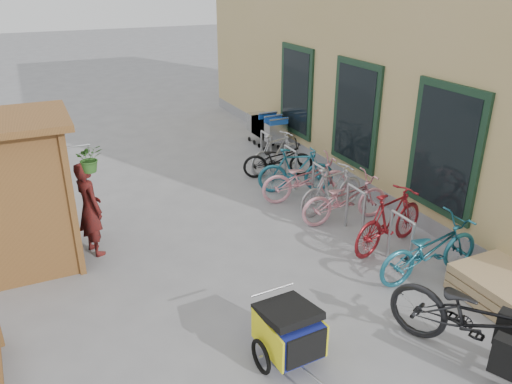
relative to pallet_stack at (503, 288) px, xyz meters
name	(u,v)px	position (x,y,z in m)	size (l,w,h in m)	color
ground	(269,300)	(-3.00, 1.40, -0.21)	(80.00, 80.00, 0.00)	gray
building	(429,9)	(3.49, 5.90, 3.28)	(6.07, 13.00, 7.00)	tan
bike_rack	(320,182)	(-0.70, 3.80, 0.31)	(0.05, 5.35, 0.86)	#A5A8AD
pallet_stack	(503,288)	(0.00, 0.00, 0.00)	(1.00, 1.20, 0.40)	tan
shopping_carts	(266,127)	(0.00, 7.61, 0.35)	(0.54, 1.48, 0.96)	silver
child_trailer	(289,330)	(-3.32, 0.24, 0.23)	(0.82, 1.36, 0.80)	navy
cargo_bike	(483,323)	(-1.30, -0.74, 0.37)	(1.62, 2.34, 1.16)	black
person_kiosk	(90,209)	(-5.02, 3.84, 0.59)	(0.58, 0.38, 1.60)	maroon
bike_0	(430,249)	(-0.54, 0.93, 0.27)	(0.64, 1.83, 0.96)	#206B83
bike_1	(390,220)	(-0.51, 1.90, 0.31)	(0.49, 1.74, 1.05)	maroon
bike_2	(345,199)	(-0.61, 3.04, 0.25)	(0.61, 1.75, 0.92)	pink
bike_3	(332,189)	(-0.60, 3.51, 0.26)	(0.44, 1.55, 0.93)	#B3B3B8
bike_4	(306,179)	(-0.80, 4.16, 0.27)	(0.63, 1.82, 0.96)	pink
bike_5	(296,170)	(-0.76, 4.64, 0.27)	(0.46, 1.61, 0.97)	#206B83
bike_6	(278,159)	(-0.70, 5.56, 0.21)	(0.56, 1.60, 0.84)	black
bike_7	(276,152)	(-0.59, 5.89, 0.25)	(0.44, 1.54, 0.93)	#B3B3B8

